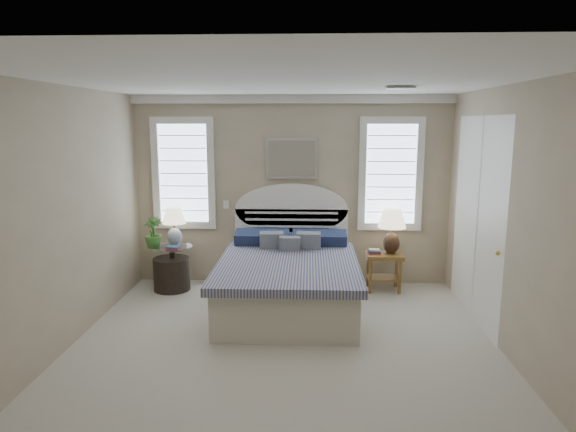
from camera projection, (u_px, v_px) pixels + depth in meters
The scene contains 21 objects.
floor at pixel (283, 357), 5.15m from camera, with size 4.50×5.00×0.01m, color beige.
ceiling at pixel (282, 80), 4.66m from camera, with size 4.50×5.00×0.01m, color white.
wall_back at pixel (292, 191), 7.36m from camera, with size 4.50×0.02×2.70m, color tan.
wall_left at pixel (52, 224), 5.00m from camera, with size 0.02×5.00×2.70m, color tan.
wall_right at pixel (522, 228), 4.81m from camera, with size 0.02×5.00×2.70m, color tan.
crown_molding at pixel (292, 99), 7.09m from camera, with size 4.50×0.08×0.12m, color white.
hvac_vent at pixel (400, 88), 5.40m from camera, with size 0.30×0.20×0.02m, color #B2B2B2.
switch_plate at pixel (226, 204), 7.42m from camera, with size 0.08×0.01×0.12m, color white.
window_left at pixel (184, 173), 7.36m from camera, with size 0.90×0.06×1.60m, color silver.
window_right at pixel (391, 174), 7.24m from camera, with size 0.90×0.06×1.60m, color silver.
painting at pixel (292, 158), 7.24m from camera, with size 0.74×0.04×0.58m, color silver.
closet_door at pixel (477, 219), 6.02m from camera, with size 0.02×1.80×2.40m, color white.
bed at pixel (289, 277), 6.51m from camera, with size 1.72×2.28×1.47m.
side_table_left at pixel (172, 263), 7.16m from camera, with size 0.56×0.56×0.63m.
nightstand_right at pixel (384, 264), 7.14m from camera, with size 0.50×0.40×0.53m.
floor_pot at pixel (172, 274), 7.19m from camera, with size 0.50×0.50×0.46m, color black.
lamp_left at pixel (174, 222), 7.13m from camera, with size 0.35×0.35×0.53m.
lamp_right at pixel (392, 226), 7.07m from camera, with size 0.48×0.48×0.63m.
potted_plant at pixel (153, 233), 6.98m from camera, with size 0.23×0.23×0.42m, color #336729.
books_left at pixel (173, 248), 6.90m from camera, with size 0.19×0.15×0.05m.
books_right at pixel (374, 252), 7.09m from camera, with size 0.17×0.13×0.07m.
Camera 1 is at (0.26, -4.80, 2.33)m, focal length 32.00 mm.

